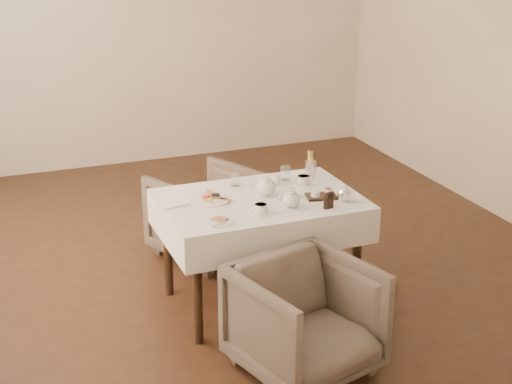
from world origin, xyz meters
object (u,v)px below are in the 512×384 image
object	(u,v)px
breakfast_plate	(210,199)
teapot_centre	(266,186)
armchair_far	(208,214)
table	(260,215)
armchair_near	(305,320)

from	to	relation	value
breakfast_plate	teapot_centre	xyz separation A→B (m)	(0.36, -0.06, 0.06)
armchair_far	table	bearing A→B (deg)	70.86
table	breakfast_plate	size ratio (longest dim) A/B	4.89
teapot_centre	armchair_near	bearing A→B (deg)	-82.95
armchair_near	breakfast_plate	xyz separation A→B (m)	(-0.25, 0.95, 0.43)
armchair_near	table	bearing A→B (deg)	70.38
armchair_far	breakfast_plate	bearing A→B (deg)	49.16
table	teapot_centre	distance (m)	0.20
table	breakfast_plate	xyz separation A→B (m)	(-0.31, 0.09, 0.13)
armchair_far	breakfast_plate	xyz separation A→B (m)	(-0.23, -0.78, 0.43)
breakfast_plate	armchair_far	bearing A→B (deg)	94.76
armchair_near	breakfast_plate	world-z (taller)	breakfast_plate
armchair_far	breakfast_plate	distance (m)	0.92
table	armchair_near	size ratio (longest dim) A/B	1.77
table	armchair_far	xyz separation A→B (m)	(-0.08, 0.87, -0.31)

